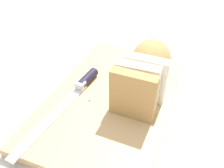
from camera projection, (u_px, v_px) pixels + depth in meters
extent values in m
plane|color=beige|center=(112.00, 101.00, 0.59)|extent=(3.00, 3.00, 0.00)
cube|color=tan|center=(112.00, 98.00, 0.58)|extent=(0.47, 0.30, 0.02)
ellipsoid|color=tan|center=(151.00, 61.00, 0.59)|extent=(0.13, 0.11, 0.11)
cube|color=#F2E8CC|center=(145.00, 78.00, 0.53)|extent=(0.03, 0.10, 0.11)
cube|color=#F2E8CC|center=(136.00, 86.00, 0.51)|extent=(0.03, 0.10, 0.11)
cube|color=tan|center=(133.00, 95.00, 0.49)|extent=(0.03, 0.10, 0.11)
cube|color=silver|center=(51.00, 119.00, 0.50)|extent=(0.23, 0.03, 0.00)
cylinder|color=black|center=(88.00, 78.00, 0.60)|extent=(0.07, 0.03, 0.02)
cube|color=silver|center=(81.00, 86.00, 0.58)|extent=(0.02, 0.02, 0.02)
sphere|color=#A8753D|center=(89.00, 100.00, 0.55)|extent=(0.00, 0.00, 0.00)
sphere|color=#A8753D|center=(133.00, 91.00, 0.57)|extent=(0.01, 0.01, 0.01)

